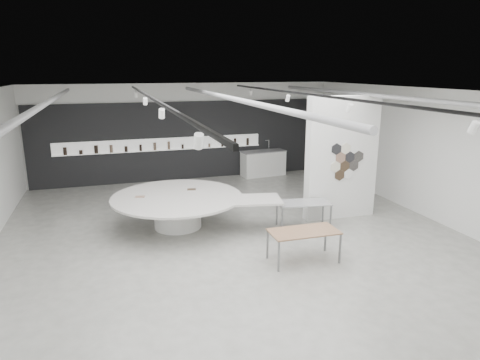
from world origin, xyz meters
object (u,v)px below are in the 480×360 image
object	(u,v)px
kitchen_counter	(263,163)
partition_column	(342,158)
sample_table_wood	(304,233)
display_island	(180,207)
sample_table_stone	(304,204)

from	to	relation	value
kitchen_counter	partition_column	bearing A→B (deg)	-92.19
partition_column	sample_table_wood	bearing A→B (deg)	-133.43
partition_column	sample_table_wood	distance (m)	3.62
display_island	sample_table_stone	size ratio (longest dim) A/B	3.17
sample_table_wood	kitchen_counter	xyz separation A→B (m)	(1.98, 8.01, -0.16)
partition_column	display_island	xyz separation A→B (m)	(-4.71, 0.53, -1.20)
partition_column	sample_table_stone	bearing A→B (deg)	-159.44
partition_column	kitchen_counter	size ratio (longest dim) A/B	1.88
display_island	sample_table_wood	xyz separation A→B (m)	(2.34, -3.03, 0.09)
kitchen_counter	display_island	bearing A→B (deg)	-137.18
sample_table_wood	kitchen_counter	distance (m)	8.26
display_island	partition_column	bearing A→B (deg)	4.95
display_island	sample_table_stone	world-z (taller)	display_island
sample_table_stone	partition_column	bearing A→B (deg)	20.56
partition_column	sample_table_stone	distance (m)	1.90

